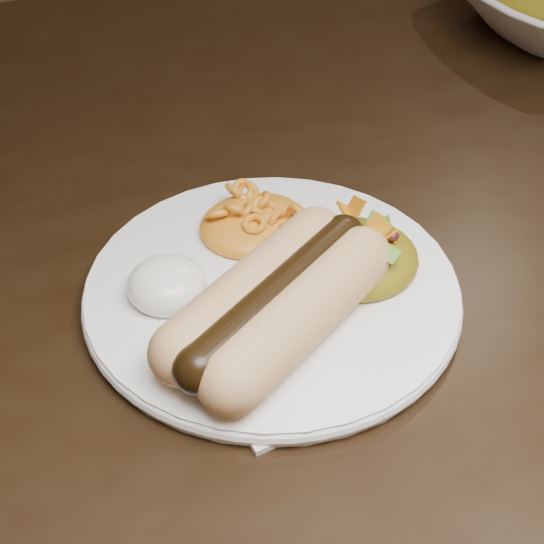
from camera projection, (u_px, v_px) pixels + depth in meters
name	position (u px, v px, depth m)	size (l,w,h in m)	color
table	(330.00, 292.00, 0.68)	(1.60, 0.90, 0.75)	black
plate	(272.00, 291.00, 0.53)	(0.24, 0.24, 0.01)	white
hotdog	(277.00, 301.00, 0.49)	(0.13, 0.13, 0.04)	#E4C46D
mac_and_cheese	(255.00, 213.00, 0.56)	(0.08, 0.07, 0.03)	orange
sour_cream	(166.00, 276.00, 0.51)	(0.05, 0.05, 0.03)	white
taco_salad	(357.00, 249.00, 0.53)	(0.08, 0.08, 0.04)	#A06201
fork	(227.00, 386.00, 0.48)	(0.02, 0.15, 0.00)	silver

